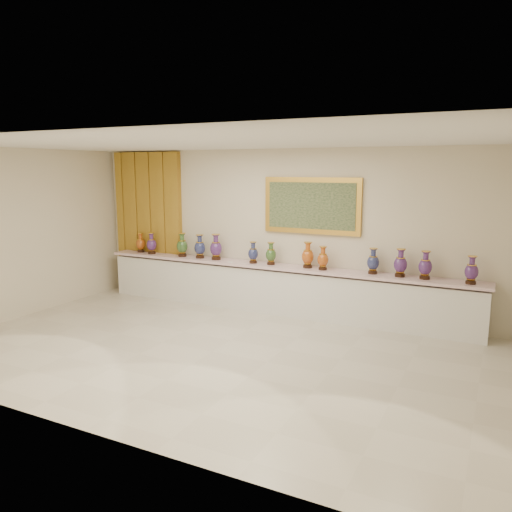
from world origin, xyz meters
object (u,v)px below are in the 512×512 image
at_px(vase_0, 141,244).
at_px(vase_1, 152,244).
at_px(vase_2, 182,246).
at_px(counter, 276,289).

height_order(vase_0, vase_1, vase_1).
bearing_deg(vase_2, vase_1, -178.53).
xyz_separation_m(counter, vase_1, (-2.81, -0.05, 0.66)).
xyz_separation_m(vase_1, vase_2, (0.75, 0.02, 0.02)).
bearing_deg(vase_0, vase_2, -2.35).
height_order(counter, vase_2, vase_2).
height_order(vase_0, vase_2, vase_2).
distance_m(counter, vase_1, 2.88).
relative_size(counter, vase_1, 16.62).
height_order(vase_1, vase_2, vase_2).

